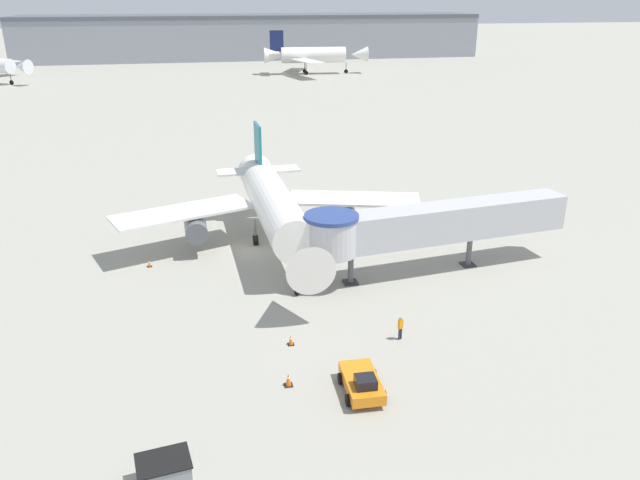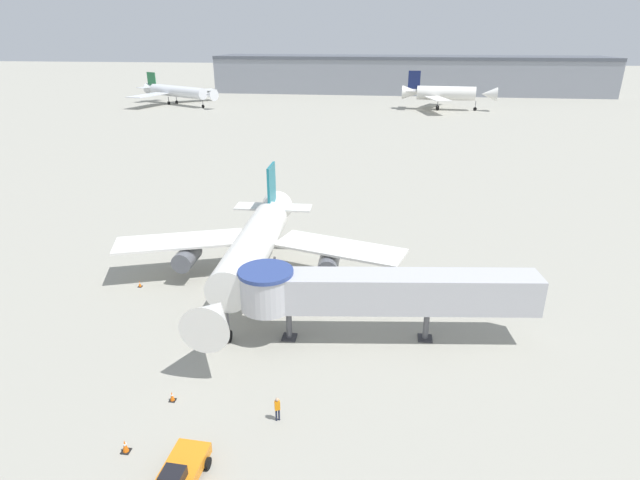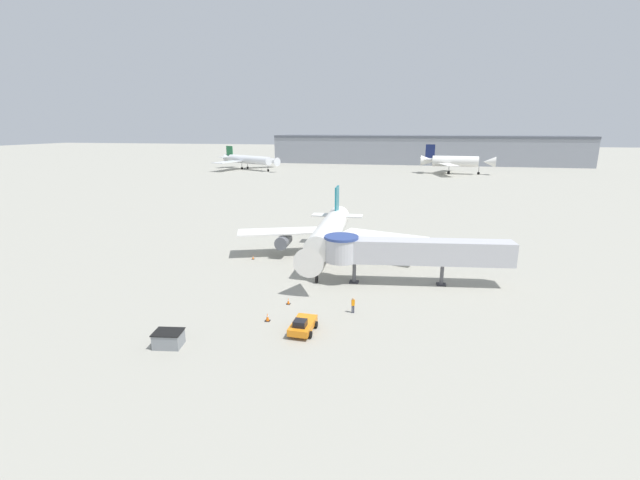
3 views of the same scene
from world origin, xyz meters
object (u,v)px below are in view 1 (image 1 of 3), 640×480
(main_airplane, at_px, (274,206))
(background_jet_navy_tail, at_px, (312,55))
(traffic_cone_port_wing, at_px, (149,263))
(traffic_cone_near_nose, at_px, (291,340))
(traffic_cone_apron_front, at_px, (288,380))
(pushback_tug_orange, at_px, (362,383))
(jet_bridge, at_px, (422,224))
(service_container_gray, at_px, (164,472))
(ground_crew_marshaller, at_px, (400,326))

(main_airplane, relative_size, background_jet_navy_tail, 0.93)
(traffic_cone_port_wing, xyz_separation_m, traffic_cone_near_nose, (9.46, -14.52, 0.04))
(traffic_cone_apron_front, distance_m, background_jet_navy_tail, 148.75)
(background_jet_navy_tail, bearing_deg, pushback_tug_orange, 174.57)
(main_airplane, relative_size, traffic_cone_port_wing, 45.70)
(main_airplane, relative_size, jet_bridge, 1.26)
(jet_bridge, xyz_separation_m, traffic_cone_apron_front, (-12.86, -13.28, -3.75))
(service_container_gray, height_order, traffic_cone_near_nose, service_container_gray)
(background_jet_navy_tail, bearing_deg, service_container_gray, 171.02)
(pushback_tug_orange, xyz_separation_m, ground_crew_marshaller, (4.01, 5.21, 0.27))
(main_airplane, distance_m, pushback_tug_orange, 22.44)
(jet_bridge, distance_m, traffic_cone_port_wing, 22.52)
(service_container_gray, distance_m, traffic_cone_port_wing, 25.52)
(main_airplane, xyz_separation_m, ground_crew_marshaller, (5.82, -16.91, -3.03))
(service_container_gray, height_order, traffic_cone_port_wing, service_container_gray)
(pushback_tug_orange, bearing_deg, jet_bridge, 60.84)
(ground_crew_marshaller, bearing_deg, main_airplane, -94.22)
(traffic_cone_near_nose, bearing_deg, background_jet_navy_tail, 78.39)
(pushback_tug_orange, relative_size, ground_crew_marshaller, 2.31)
(traffic_cone_port_wing, bearing_deg, pushback_tug_orange, -58.56)
(traffic_cone_near_nose, bearing_deg, ground_crew_marshaller, -6.31)
(main_airplane, xyz_separation_m, background_jet_navy_tail, (27.74, 125.10, 1.09))
(service_container_gray, xyz_separation_m, traffic_cone_apron_front, (6.78, 6.52, -0.30))
(traffic_cone_port_wing, bearing_deg, traffic_cone_near_nose, -56.93)
(service_container_gray, distance_m, traffic_cone_near_nose, 13.34)
(service_container_gray, distance_m, traffic_cone_apron_front, 9.41)
(traffic_cone_port_wing, height_order, traffic_cone_near_nose, traffic_cone_near_nose)
(service_container_gray, relative_size, ground_crew_marshaller, 1.61)
(traffic_cone_apron_front, xyz_separation_m, traffic_cone_near_nose, (0.86, 4.41, -0.06))
(traffic_cone_port_wing, distance_m, traffic_cone_near_nose, 17.33)
(main_airplane, bearing_deg, ground_crew_marshaller, -72.97)
(service_container_gray, height_order, ground_crew_marshaller, ground_crew_marshaller)
(traffic_cone_near_nose, bearing_deg, jet_bridge, 36.47)
(traffic_cone_apron_front, relative_size, traffic_cone_port_wing, 1.33)
(service_container_gray, bearing_deg, pushback_tug_orange, 24.74)
(jet_bridge, relative_size, traffic_cone_port_wing, 36.28)
(service_container_gray, distance_m, ground_crew_marshaller, 17.89)
(traffic_cone_apron_front, height_order, background_jet_navy_tail, background_jet_navy_tail)
(traffic_cone_port_wing, relative_size, background_jet_navy_tail, 0.02)
(service_container_gray, relative_size, traffic_cone_near_nose, 3.91)
(traffic_cone_port_wing, height_order, ground_crew_marshaller, ground_crew_marshaller)
(jet_bridge, bearing_deg, ground_crew_marshaller, -124.21)
(traffic_cone_apron_front, height_order, ground_crew_marshaller, ground_crew_marshaller)
(main_airplane, bearing_deg, pushback_tug_orange, -87.29)
(jet_bridge, relative_size, ground_crew_marshaller, 13.34)
(service_container_gray, bearing_deg, main_airplane, 71.79)
(service_container_gray, bearing_deg, background_jet_navy_tail, 76.46)
(background_jet_navy_tail, bearing_deg, main_airplane, 172.06)
(jet_bridge, distance_m, service_container_gray, 28.10)
(traffic_cone_port_wing, distance_m, ground_crew_marshaller, 22.55)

